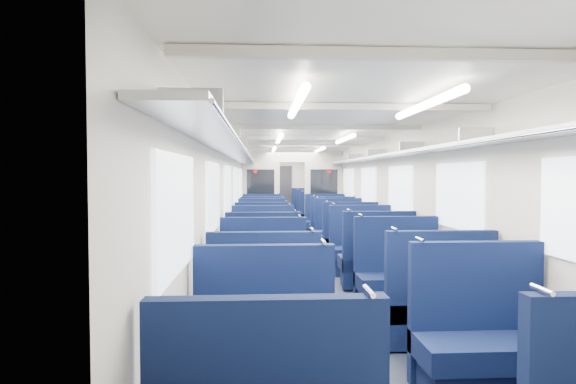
# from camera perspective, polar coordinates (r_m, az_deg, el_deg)

# --- Properties ---
(floor) EXTENTS (2.80, 18.00, 0.01)m
(floor) POSITION_cam_1_polar(r_m,az_deg,el_deg) (10.72, 1.44, -6.83)
(floor) COLOR black
(floor) RESTS_ON ground
(ceiling) EXTENTS (2.80, 18.00, 0.01)m
(ceiling) POSITION_cam_1_polar(r_m,az_deg,el_deg) (10.61, 1.46, 5.80)
(ceiling) COLOR silver
(ceiling) RESTS_ON wall_left
(wall_left) EXTENTS (0.02, 18.00, 2.35)m
(wall_left) POSITION_cam_1_polar(r_m,az_deg,el_deg) (10.58, -6.13, -0.56)
(wall_left) COLOR beige
(wall_left) RESTS_ON floor
(dado_left) EXTENTS (0.03, 17.90, 0.70)m
(dado_left) POSITION_cam_1_polar(r_m,az_deg,el_deg) (10.65, -6.03, -5.00)
(dado_left) COLOR #101936
(dado_left) RESTS_ON floor
(wall_right) EXTENTS (0.02, 18.00, 2.35)m
(wall_right) POSITION_cam_1_polar(r_m,az_deg,el_deg) (10.81, 8.87, -0.52)
(wall_right) COLOR beige
(wall_right) RESTS_ON floor
(dado_right) EXTENTS (0.03, 17.90, 0.70)m
(dado_right) POSITION_cam_1_polar(r_m,az_deg,el_deg) (10.87, 8.77, -4.87)
(dado_right) COLOR #101936
(dado_right) RESTS_ON floor
(wall_far) EXTENTS (2.80, 0.02, 2.35)m
(wall_far) POSITION_cam_1_polar(r_m,az_deg,el_deg) (19.58, -0.66, 0.68)
(wall_far) COLOR beige
(wall_far) RESTS_ON floor
(luggage_rack_left) EXTENTS (0.36, 17.40, 0.18)m
(luggage_rack_left) POSITION_cam_1_polar(r_m,az_deg,el_deg) (10.57, -5.13, 3.77)
(luggage_rack_left) COLOR #B2B5BA
(luggage_rack_left) RESTS_ON wall_left
(luggage_rack_right) EXTENTS (0.36, 17.40, 0.18)m
(luggage_rack_right) POSITION_cam_1_polar(r_m,az_deg,el_deg) (10.76, 7.92, 3.73)
(luggage_rack_right) COLOR #B2B5BA
(luggage_rack_right) RESTS_ON wall_right
(windows) EXTENTS (2.78, 15.60, 0.75)m
(windows) POSITION_cam_1_polar(r_m,az_deg,el_deg) (10.14, 1.66, 0.72)
(windows) COLOR white
(windows) RESTS_ON wall_left
(ceiling_fittings) EXTENTS (2.70, 16.06, 0.11)m
(ceiling_fittings) POSITION_cam_1_polar(r_m,az_deg,el_deg) (10.35, 1.57, 5.56)
(ceiling_fittings) COLOR beige
(ceiling_fittings) RESTS_ON ceiling
(end_door) EXTENTS (0.75, 0.06, 2.00)m
(end_door) POSITION_cam_1_polar(r_m,az_deg,el_deg) (19.53, -0.66, 0.17)
(end_door) COLOR black
(end_door) RESTS_ON floor
(bulkhead) EXTENTS (2.80, 0.10, 2.35)m
(bulkhead) POSITION_cam_1_polar(r_m,az_deg,el_deg) (13.32, 0.51, 0.25)
(bulkhead) COLOR beige
(bulkhead) RESTS_ON floor
(seat_2) EXTENTS (1.05, 0.58, 1.17)m
(seat_2) POSITION_cam_1_polar(r_m,az_deg,el_deg) (3.69, -2.78, -18.68)
(seat_2) COLOR #0D1A41
(seat_2) RESTS_ON floor
(seat_3) EXTENTS (1.05, 0.58, 1.17)m
(seat_3) POSITION_cam_1_polar(r_m,az_deg,el_deg) (4.12, 22.06, -16.56)
(seat_3) COLOR #0D1A41
(seat_3) RESTS_ON floor
(seat_4) EXTENTS (1.05, 0.58, 1.17)m
(seat_4) POSITION_cam_1_polar(r_m,az_deg,el_deg) (4.73, -2.87, -13.93)
(seat_4) COLOR #0D1A41
(seat_4) RESTS_ON floor
(seat_5) EXTENTS (1.05, 0.58, 1.17)m
(seat_5) POSITION_cam_1_polar(r_m,az_deg,el_deg) (5.02, 16.97, -13.08)
(seat_5) COLOR #0D1A41
(seat_5) RESTS_ON floor
(seat_6) EXTENTS (1.05, 0.58, 1.17)m
(seat_6) POSITION_cam_1_polar(r_m,az_deg,el_deg) (5.89, -2.93, -10.72)
(seat_6) COLOR #0D1A41
(seat_6) RESTS_ON floor
(seat_7) EXTENTS (1.05, 0.58, 1.17)m
(seat_7) POSITION_cam_1_polar(r_m,az_deg,el_deg) (6.16, 12.96, -10.20)
(seat_7) COLOR #0D1A41
(seat_7) RESTS_ON floor
(seat_8) EXTENTS (1.05, 0.58, 1.17)m
(seat_8) POSITION_cam_1_polar(r_m,az_deg,el_deg) (6.96, -2.96, -8.71)
(seat_8) COLOR #0D1A41
(seat_8) RESTS_ON floor
(seat_9) EXTENTS (1.05, 0.58, 1.17)m
(seat_9) POSITION_cam_1_polar(r_m,az_deg,el_deg) (7.24, 10.43, -8.32)
(seat_9) COLOR #0D1A41
(seat_9) RESTS_ON floor
(seat_10) EXTENTS (1.05, 0.58, 1.17)m
(seat_10) POSITION_cam_1_polar(r_m,az_deg,el_deg) (8.12, -2.99, -7.15)
(seat_10) COLOR #0D1A41
(seat_10) RESTS_ON floor
(seat_11) EXTENTS (1.05, 0.58, 1.17)m
(seat_11) POSITION_cam_1_polar(r_m,az_deg,el_deg) (8.27, 8.67, -7.00)
(seat_11) COLOR #0D1A41
(seat_11) RESTS_ON floor
(seat_12) EXTENTS (1.05, 0.58, 1.17)m
(seat_12) POSITION_cam_1_polar(r_m,az_deg,el_deg) (9.29, -3.01, -5.97)
(seat_12) COLOR #0D1A41
(seat_12) RESTS_ON floor
(seat_13) EXTENTS (1.05, 0.58, 1.17)m
(seat_13) POSITION_cam_1_polar(r_m,az_deg,el_deg) (9.41, 7.20, -5.88)
(seat_13) COLOR #0D1A41
(seat_13) RESTS_ON floor
(seat_14) EXTENTS (1.05, 0.58, 1.17)m
(seat_14) POSITION_cam_1_polar(r_m,az_deg,el_deg) (10.46, -3.03, -5.06)
(seat_14) COLOR #0D1A41
(seat_14) RESTS_ON floor
(seat_15) EXTENTS (1.05, 0.58, 1.17)m
(seat_15) POSITION_cam_1_polar(r_m,az_deg,el_deg) (10.59, 6.02, -4.98)
(seat_15) COLOR #0D1A41
(seat_15) RESTS_ON floor
(seat_16) EXTENTS (1.05, 0.58, 1.17)m
(seat_16) POSITION_cam_1_polar(r_m,az_deg,el_deg) (11.57, -3.04, -4.37)
(seat_16) COLOR #0D1A41
(seat_16) RESTS_ON floor
(seat_17) EXTENTS (1.05, 0.58, 1.17)m
(seat_17) POSITION_cam_1_polar(r_m,az_deg,el_deg) (11.61, 5.20, -4.35)
(seat_17) COLOR #0D1A41
(seat_17) RESTS_ON floor
(seat_18) EXTENTS (1.05, 0.58, 1.17)m
(seat_18) POSITION_cam_1_polar(r_m,az_deg,el_deg) (12.69, -3.05, -3.79)
(seat_18) COLOR #0D1A41
(seat_18) RESTS_ON floor
(seat_19) EXTENTS (1.05, 0.58, 1.17)m
(seat_19) POSITION_cam_1_polar(r_m,az_deg,el_deg) (12.73, 4.46, -3.78)
(seat_19) COLOR #0D1A41
(seat_19) RESTS_ON floor
(seat_20) EXTENTS (1.05, 0.58, 1.17)m
(seat_20) POSITION_cam_1_polar(r_m,az_deg,el_deg) (14.64, -3.06, -3.00)
(seat_20) COLOR #0D1A41
(seat_20) RESTS_ON floor
(seat_21) EXTENTS (1.05, 0.58, 1.17)m
(seat_21) POSITION_cam_1_polar(r_m,az_deg,el_deg) (14.79, 3.39, -2.95)
(seat_21) COLOR #0D1A41
(seat_21) RESTS_ON floor
(seat_22) EXTENTS (1.05, 0.58, 1.17)m
(seat_22) POSITION_cam_1_polar(r_m,az_deg,el_deg) (15.79, -3.07, -2.62)
(seat_22) COLOR #0D1A41
(seat_22) RESTS_ON floor
(seat_23) EXTENTS (1.05, 0.58, 1.17)m
(seat_23) POSITION_cam_1_polar(r_m,az_deg,el_deg) (15.89, 2.93, -2.60)
(seat_23) COLOR #0D1A41
(seat_23) RESTS_ON floor
(seat_24) EXTENTS (1.05, 0.58, 1.17)m
(seat_24) POSITION_cam_1_polar(r_m,az_deg,el_deg) (17.06, -3.08, -2.27)
(seat_24) COLOR #0D1A41
(seat_24) RESTS_ON floor
(seat_25) EXTENTS (1.05, 0.58, 1.17)m
(seat_25) POSITION_cam_1_polar(r_m,az_deg,el_deg) (17.11, 2.49, -2.26)
(seat_25) COLOR #0D1A41
(seat_25) RESTS_ON floor
(seat_26) EXTENTS (1.05, 0.58, 1.17)m
(seat_26) POSITION_cam_1_polar(r_m,az_deg,el_deg) (18.25, -3.08, -1.98)
(seat_26) COLOR #0D1A41
(seat_26) RESTS_ON floor
(seat_27) EXTENTS (1.05, 0.58, 1.17)m
(seat_27) POSITION_cam_1_polar(r_m,az_deg,el_deg) (18.29, 2.13, -1.97)
(seat_27) COLOR #0D1A41
(seat_27) RESTS_ON floor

